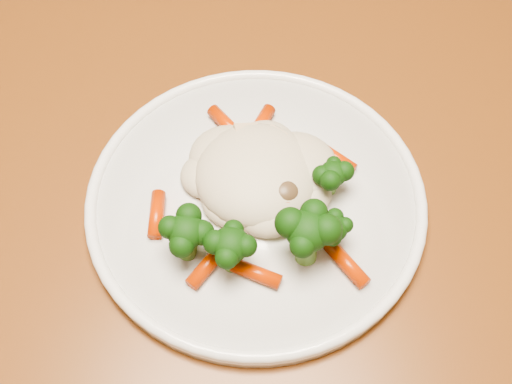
% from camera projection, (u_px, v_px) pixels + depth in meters
% --- Properties ---
extents(dining_table, '(1.15, 0.82, 0.75)m').
position_uv_depth(dining_table, '(181.00, 199.00, 0.69)').
color(dining_table, brown).
rests_on(dining_table, ground).
extents(plate, '(0.29, 0.29, 0.01)m').
position_uv_depth(plate, '(256.00, 201.00, 0.55)').
color(plate, white).
rests_on(plate, dining_table).
extents(meal, '(0.18, 0.19, 0.05)m').
position_uv_depth(meal, '(262.00, 192.00, 0.52)').
color(meal, beige).
rests_on(meal, plate).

